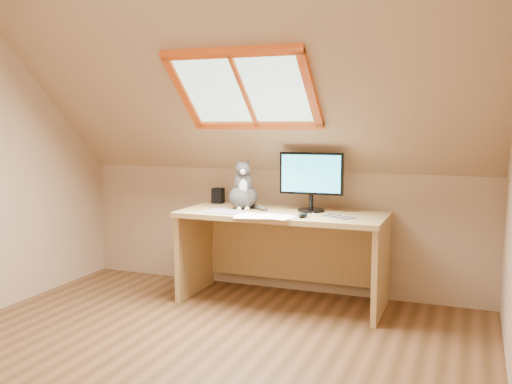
% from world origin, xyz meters
% --- Properties ---
extents(ground, '(3.50, 3.50, 0.00)m').
position_xyz_m(ground, '(0.00, 0.00, 0.00)').
color(ground, brown).
rests_on(ground, ground).
extents(room_shell, '(3.52, 3.52, 2.41)m').
position_xyz_m(room_shell, '(0.00, -0.09, 1.43)').
color(room_shell, tan).
rests_on(room_shell, ground).
extents(desk, '(1.57, 0.69, 0.72)m').
position_xyz_m(desk, '(0.18, 1.45, 0.49)').
color(desk, tan).
rests_on(desk, ground).
extents(monitor, '(0.49, 0.21, 0.45)m').
position_xyz_m(monitor, '(0.37, 1.47, 0.98)').
color(monitor, black).
rests_on(monitor, desk).
extents(cat, '(0.30, 0.33, 0.41)m').
position_xyz_m(cat, '(-0.16, 1.41, 0.86)').
color(cat, '#47423E').
rests_on(cat, desk).
extents(desk_speaker, '(0.09, 0.09, 0.13)m').
position_xyz_m(desk_speaker, '(-0.48, 1.63, 0.78)').
color(desk_speaker, black).
rests_on(desk_speaker, desk).
extents(graphics_tablet, '(0.29, 0.22, 0.01)m').
position_xyz_m(graphics_tablet, '(-0.22, 1.19, 0.72)').
color(graphics_tablet, '#B2B2B7').
rests_on(graphics_tablet, desk).
extents(mouse, '(0.08, 0.11, 0.03)m').
position_xyz_m(mouse, '(0.39, 1.18, 0.73)').
color(mouse, black).
rests_on(mouse, desk).
extents(papers, '(0.35, 0.30, 0.01)m').
position_xyz_m(papers, '(0.12, 1.12, 0.72)').
color(papers, white).
rests_on(papers, desk).
extents(cables, '(0.51, 0.26, 0.01)m').
position_xyz_m(cables, '(0.54, 1.26, 0.72)').
color(cables, silver).
rests_on(cables, desk).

